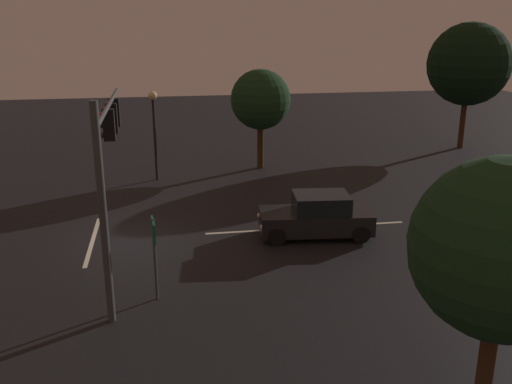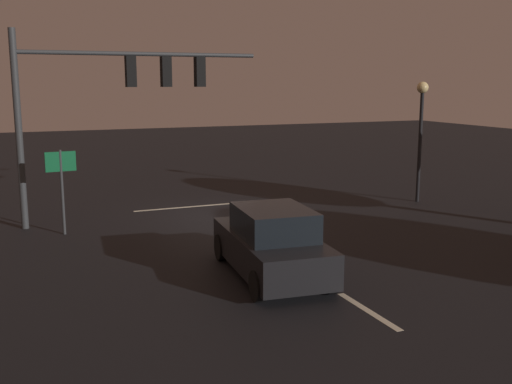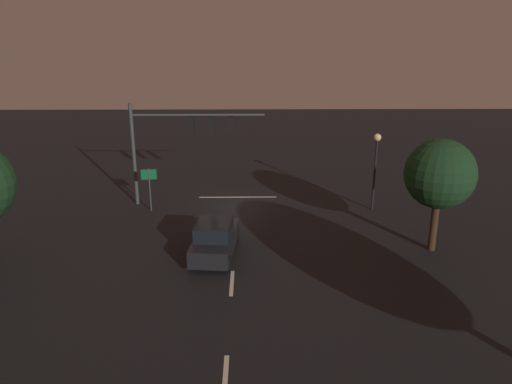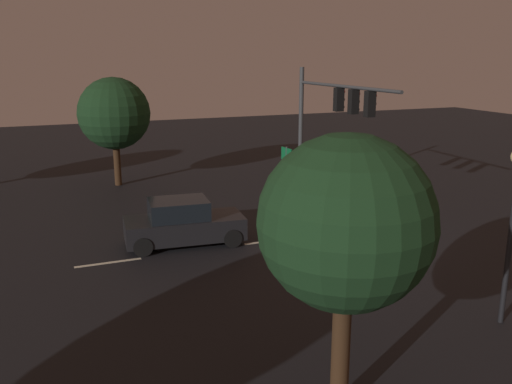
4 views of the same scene
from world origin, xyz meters
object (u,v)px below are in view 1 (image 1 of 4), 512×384
Objects in this scene: route_sign at (154,242)px; street_lamp_left_kerb at (154,118)px; car_approaching at (317,216)px; traffic_signal_assembly at (108,145)px; tree_left_far at (261,100)px; tree_left_near at (469,64)px; tree_right_near at (503,249)px.

street_lamp_left_kerb is at bearing -179.84° from route_sign.
car_approaching is 0.97× the size of street_lamp_left_kerb.
tree_left_far is (-12.87, 7.00, -0.59)m from traffic_signal_assembly.
traffic_signal_assembly is at bearing -145.68° from route_sign.
traffic_signal_assembly is at bearing -52.71° from tree_left_near.
route_sign is (4.22, -6.13, 1.08)m from car_approaching.
car_approaching is 0.79× the size of tree_right_near.
route_sign is (1.87, 1.28, -2.53)m from traffic_signal_assembly.
tree_right_near reaches higher than tree_left_far.
tree_left_far is (2.87, -13.68, -1.49)m from tree_left_near.
car_approaching is 7.52m from route_sign.
tree_left_far is at bearing -177.79° from car_approaching.
tree_left_far reaches higher than street_lamp_left_kerb.
traffic_signal_assembly is 14.66m from tree_left_far.
tree_left_near is at bearing 135.26° from car_approaching.
car_approaching is 1.73× the size of route_sign.
traffic_signal_assembly reaches higher than street_lamp_left_kerb.
tree_left_near is 1.39× the size of tree_right_near.
street_lamp_left_kerb reaches higher than car_approaching.
traffic_signal_assembly is 1.73× the size of street_lamp_left_kerb.
traffic_signal_assembly reaches higher than tree_left_far.
tree_left_far is at bearing 158.79° from route_sign.
tree_left_near is (-15.75, 20.68, 0.90)m from traffic_signal_assembly.
traffic_signal_assembly reaches higher than car_approaching.
tree_left_near reaches higher than tree_left_far.
traffic_signal_assembly is 1.40× the size of tree_right_near.
tree_left_near is at bearing 127.29° from traffic_signal_assembly.
street_lamp_left_kerb is (-9.00, -6.16, 2.47)m from car_approaching.
car_approaching is at bearing 2.21° from tree_left_far.
street_lamp_left_kerb is 20.03m from tree_left_near.
traffic_signal_assembly is 3.07× the size of route_sign.
street_lamp_left_kerb is 20.72m from tree_right_near.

